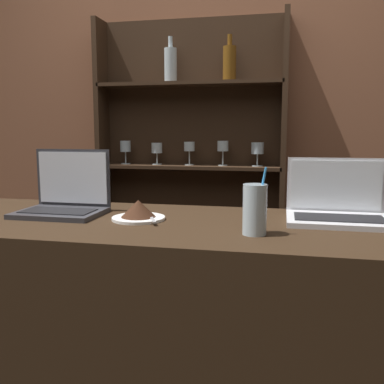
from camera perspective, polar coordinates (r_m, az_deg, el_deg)
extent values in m
cube|color=black|center=(1.67, -6.19, -20.02)|extent=(2.18, 0.65, 0.96)
cube|color=brown|center=(2.64, 1.75, 9.96)|extent=(7.00, 0.06, 2.70)
cube|color=#332114|center=(2.72, -11.63, 1.49)|extent=(0.03, 0.18, 1.92)
cube|color=#332114|center=(2.49, 11.95, 0.88)|extent=(0.03, 0.18, 1.92)
cube|color=#332114|center=(2.63, 0.03, 1.44)|extent=(1.12, 0.02, 1.92)
cube|color=#332114|center=(2.62, -0.35, -7.12)|extent=(1.08, 0.18, 0.02)
cube|color=#332114|center=(2.54, -0.36, 3.38)|extent=(1.08, 0.18, 0.02)
cube|color=#332114|center=(2.54, -0.37, 14.21)|extent=(1.08, 0.18, 0.02)
cylinder|color=silver|center=(2.65, -8.82, 3.77)|extent=(0.06, 0.06, 0.01)
cylinder|color=silver|center=(2.65, -8.84, 4.58)|extent=(0.01, 0.01, 0.07)
cylinder|color=silver|center=(2.65, -8.87, 6.05)|extent=(0.06, 0.06, 0.07)
cylinder|color=silver|center=(2.59, -4.68, 3.73)|extent=(0.06, 0.06, 0.01)
cylinder|color=silver|center=(2.59, -4.69, 4.50)|extent=(0.01, 0.01, 0.06)
cylinder|color=silver|center=(2.58, -4.71, 5.89)|extent=(0.06, 0.06, 0.06)
cylinder|color=silver|center=(2.54, -0.36, 3.67)|extent=(0.06, 0.06, 0.01)
cylinder|color=silver|center=(2.54, -0.36, 4.61)|extent=(0.01, 0.01, 0.08)
cylinder|color=silver|center=(2.53, -0.36, 6.10)|extent=(0.06, 0.06, 0.05)
cylinder|color=silver|center=(2.50, 4.11, 3.58)|extent=(0.06, 0.06, 0.01)
cylinder|color=silver|center=(2.50, 4.12, 4.55)|extent=(0.01, 0.01, 0.08)
cylinder|color=silver|center=(2.50, 4.14, 6.14)|extent=(0.06, 0.06, 0.06)
cylinder|color=silver|center=(2.48, 8.68, 3.48)|extent=(0.06, 0.06, 0.01)
cylinder|color=silver|center=(2.48, 8.70, 4.30)|extent=(0.01, 0.01, 0.07)
cylinder|color=silver|center=(2.48, 8.73, 5.81)|extent=(0.07, 0.07, 0.07)
cylinder|color=#B2C1C6|center=(2.58, -2.87, 16.50)|extent=(0.07, 0.07, 0.19)
cylinder|color=#B2C1C6|center=(2.61, -2.89, 19.31)|extent=(0.03, 0.03, 0.06)
cylinder|color=brown|center=(2.52, 5.02, 16.66)|extent=(0.07, 0.07, 0.19)
cylinder|color=brown|center=(2.54, 5.06, 19.50)|extent=(0.03, 0.03, 0.06)
cube|color=#333338|center=(1.65, -17.19, -2.69)|extent=(0.31, 0.23, 0.02)
cube|color=black|center=(1.64, -17.40, -2.40)|extent=(0.26, 0.12, 0.00)
cube|color=#333338|center=(1.73, -15.56, 1.87)|extent=(0.31, 0.00, 0.22)
cube|color=white|center=(1.73, -15.60, 1.86)|extent=(0.28, 0.01, 0.20)
cube|color=silver|center=(1.54, 18.94, -3.56)|extent=(0.35, 0.25, 0.02)
cube|color=black|center=(1.52, 19.02, -3.27)|extent=(0.29, 0.14, 0.00)
cube|color=silver|center=(1.64, 18.61, 0.94)|extent=(0.35, 0.00, 0.19)
cube|color=silver|center=(1.64, 18.62, 0.93)|extent=(0.32, 0.01, 0.18)
cylinder|color=white|center=(1.52, -7.15, -3.49)|extent=(0.19, 0.19, 0.01)
cone|color=#381E11|center=(1.51, -7.17, -2.19)|extent=(0.12, 0.12, 0.06)
cube|color=#B7B7BC|center=(1.49, -5.45, -3.41)|extent=(0.08, 0.16, 0.00)
cylinder|color=silver|center=(1.29, 8.36, -2.33)|extent=(0.07, 0.07, 0.15)
cylinder|color=#338CD8|center=(1.29, 8.95, -1.19)|extent=(0.04, 0.01, 0.20)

